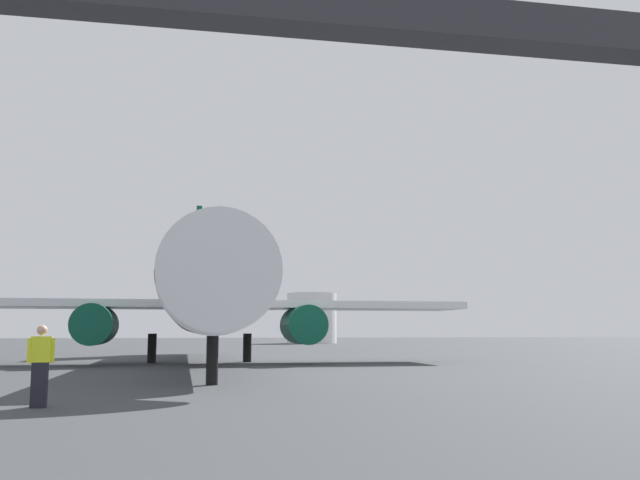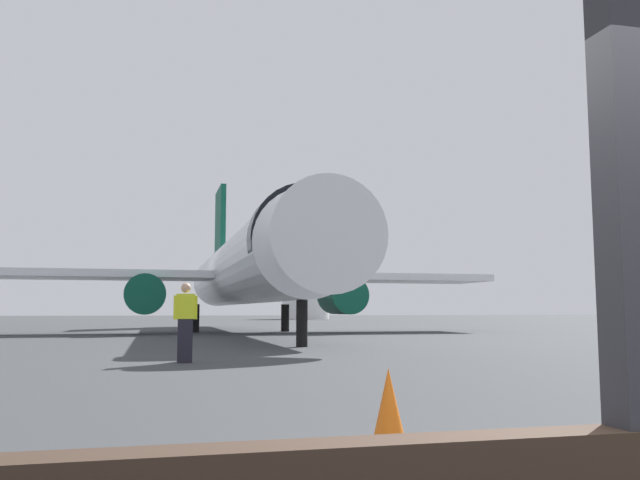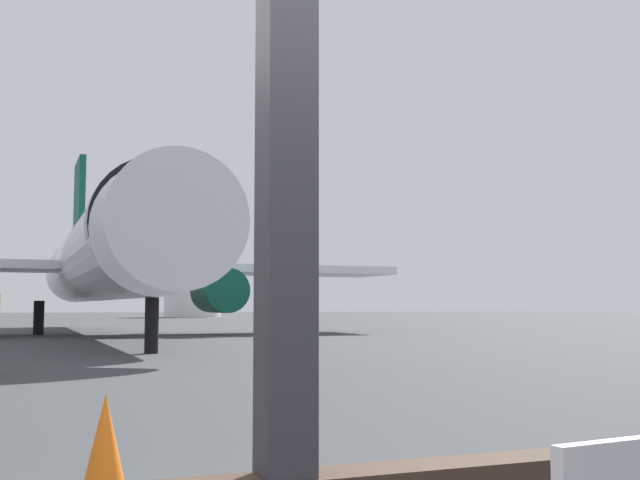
{
  "view_description": "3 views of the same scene",
  "coord_description": "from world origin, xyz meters",
  "px_view_note": "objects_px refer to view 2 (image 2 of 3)",
  "views": [
    {
      "loc": [
        1.46,
        -3.72,
        1.63
      ],
      "look_at": [
        5.02,
        14.49,
        4.03
      ],
      "focal_mm": 39.16,
      "sensor_mm": 36.0,
      "label": 1
    },
    {
      "loc": [
        -2.19,
        -2.72,
        1.14
      ],
      "look_at": [
        2.98,
        17.95,
        3.4
      ],
      "focal_mm": 37.26,
      "sensor_mm": 36.0,
      "label": 2
    },
    {
      "loc": [
        -0.98,
        -2.87,
        1.24
      ],
      "look_at": [
        5.04,
        12.53,
        2.64
      ],
      "focal_mm": 43.6,
      "sensor_mm": 36.0,
      "label": 3
    }
  ],
  "objects_px": {
    "airplane": "(247,270)",
    "traffic_cone": "(389,417)",
    "ground_crew_worker": "(185,321)",
    "fuel_storage_tank": "(306,295)"
  },
  "relations": [
    {
      "from": "airplane",
      "to": "traffic_cone",
      "type": "xyz_separation_m",
      "value": [
        -2.79,
        -28.48,
        -2.84
      ]
    },
    {
      "from": "traffic_cone",
      "to": "fuel_storage_tank",
      "type": "xyz_separation_m",
      "value": [
        17.83,
        81.23,
        2.81
      ]
    },
    {
      "from": "traffic_cone",
      "to": "airplane",
      "type": "bearing_deg",
      "value": 84.4
    },
    {
      "from": "fuel_storage_tank",
      "to": "airplane",
      "type": "bearing_deg",
      "value": -105.91
    },
    {
      "from": "traffic_cone",
      "to": "fuel_storage_tank",
      "type": "bearing_deg",
      "value": 77.62
    },
    {
      "from": "airplane",
      "to": "traffic_cone",
      "type": "distance_m",
      "value": 28.75
    },
    {
      "from": "ground_crew_worker",
      "to": "traffic_cone",
      "type": "xyz_separation_m",
      "value": [
        1.06,
        -10.07,
        -0.57
      ]
    },
    {
      "from": "traffic_cone",
      "to": "fuel_storage_tank",
      "type": "relative_size",
      "value": 0.11
    },
    {
      "from": "airplane",
      "to": "ground_crew_worker",
      "type": "bearing_deg",
      "value": -101.83
    },
    {
      "from": "airplane",
      "to": "fuel_storage_tank",
      "type": "relative_size",
      "value": 5.27
    }
  ]
}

